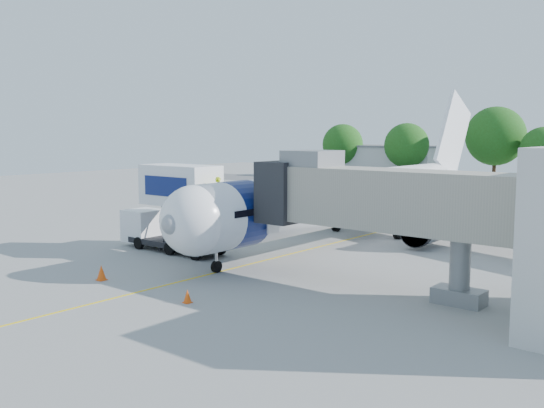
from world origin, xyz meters
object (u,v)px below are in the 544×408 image
Objects in this scene: jet_bridge at (371,199)px; catering_hiloader at (174,208)px; ground_tug at (86,297)px; aircraft at (353,197)px.

jet_bridge is 1.64× the size of catering_hiloader.
catering_hiloader is 13.55m from ground_tug.
ground_tug is at bearing -56.95° from catering_hiloader.
jet_bridge is 14.34m from catering_hiloader.
ground_tug is (1.04, -22.35, -2.27)m from aircraft.
jet_bridge is at bearing 0.01° from catering_hiloader.
jet_bridge is at bearing 73.12° from ground_tug.
jet_bridge reaches higher than ground_tug.
jet_bridge is (7.99, -11.12, 1.39)m from aircraft.
aircraft is at bearing 125.70° from jet_bridge.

